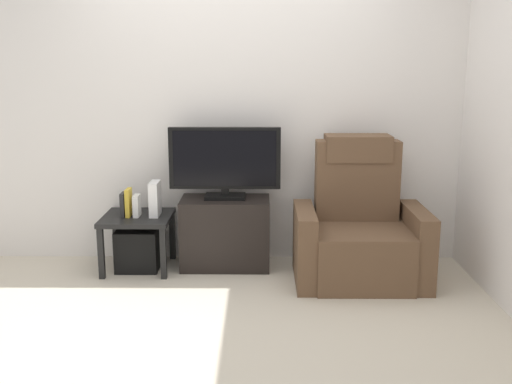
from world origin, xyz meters
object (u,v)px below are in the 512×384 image
book_rightmost (137,206)px  subwoofer_box (139,248)px  game_console (155,199)px  television (225,161)px  book_leftmost (123,205)px  tv_stand (225,233)px  book_middle (129,203)px  side_table (138,224)px  recliner_armchair (359,231)px

book_rightmost → subwoofer_box: bearing=103.3°
game_console → subwoofer_box: bearing=-176.1°
television → book_leftmost: television is taller
book_rightmost → tv_stand: bearing=6.2°
tv_stand → television: 0.58m
book_middle → book_rightmost: 0.07m
side_table → subwoofer_box: (0.00, 0.00, -0.20)m
tv_stand → book_middle: bearing=-174.3°
side_table → subwoofer_box: bearing=0.0°
game_console → tv_stand: bearing=4.7°
side_table → book_middle: book_middle is taller
television → book_leftmost: size_ratio=4.65×
book_leftmost → recliner_armchair: bearing=-5.7°
recliner_armchair → game_console: size_ratio=3.98×
subwoofer_box → book_leftmost: 0.38m
subwoofer_box → book_rightmost: (0.00, -0.02, 0.36)m
book_leftmost → game_console: game_console is taller
book_middle → book_leftmost: bearing=180.0°
side_table → subwoofer_box: side_table is taller
recliner_armchair → game_console: (-1.59, 0.21, 0.20)m
subwoofer_box → game_console: (0.15, 0.01, 0.41)m
book_rightmost → book_middle: bearing=180.0°
book_middle → game_console: (0.20, 0.03, 0.03)m
side_table → book_middle: size_ratio=2.44×
subwoofer_box → game_console: bearing=3.9°
tv_stand → side_table: bearing=-175.5°
side_table → book_leftmost: book_leftmost is taller
book_middle → side_table: bearing=18.8°
television → book_middle: television is taller
tv_stand → book_leftmost: book_leftmost is taller
side_table → book_leftmost: size_ratio=2.85×
subwoofer_box → book_rightmost: book_rightmost is taller
recliner_armchair → book_rightmost: size_ratio=6.33×
recliner_armchair → game_console: 1.61m
tv_stand → book_leftmost: (-0.80, -0.08, 0.25)m
tv_stand → game_console: size_ratio=2.61×
side_table → subwoofer_box: 0.20m
game_console → television: bearing=6.7°
book_rightmost → game_console: bearing=12.1°
subwoofer_box → side_table: bearing=180.0°
tv_stand → television: (-0.00, 0.02, 0.58)m
tv_stand → side_table: (-0.70, -0.06, 0.09)m
book_leftmost → book_rightmost: size_ratio=1.11×
book_rightmost → game_console: (0.14, 0.03, 0.05)m
television → book_middle: bearing=-172.9°
subwoofer_box → television: bearing=6.1°
recliner_armchair → side_table: size_ratio=2.00×
television → book_rightmost: bearing=-172.2°
side_table → book_rightmost: bearing=-76.7°
game_console → book_rightmost: bearing=-167.9°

